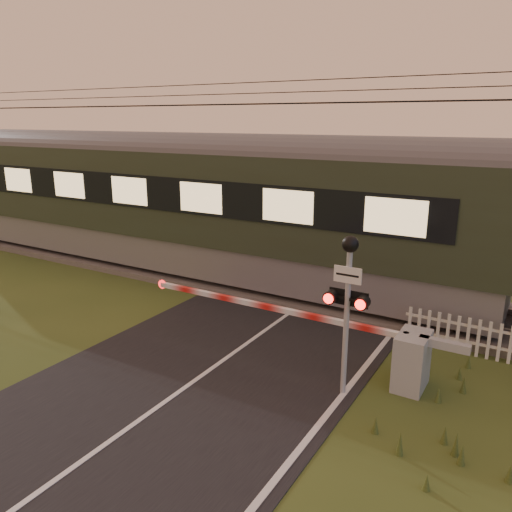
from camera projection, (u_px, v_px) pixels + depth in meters
The scene contains 7 objects.
ground at pixel (178, 394), 9.55m from camera, with size 160.00×160.00×0.00m, color #33461B.
road at pixel (170, 399), 9.35m from camera, with size 6.00×140.00×0.03m.
track_bed at pixel (316, 292), 14.92m from camera, with size 140.00×3.40×0.39m.
overhead_wires at pixel (323, 94), 13.41m from camera, with size 120.00×0.62×0.62m.
boom_gate at pixel (393, 353), 9.83m from camera, with size 7.42×0.87×1.15m.
crossing_signal at pixel (348, 288), 9.01m from camera, with size 0.79×0.34×3.11m.
picket_fence at pixel (463, 335), 11.10m from camera, with size 2.56×0.07×0.87m.
Camera 1 is at (5.63, -6.54, 5.10)m, focal length 35.00 mm.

